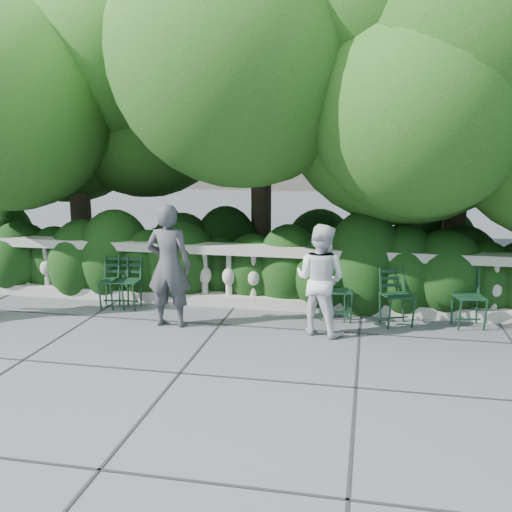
% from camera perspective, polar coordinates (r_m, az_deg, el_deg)
% --- Properties ---
extents(ground, '(90.00, 90.00, 0.00)m').
position_cam_1_polar(ground, '(7.51, -1.52, -9.00)').
color(ground, '#494B50').
rests_on(ground, ground).
extents(balustrade, '(12.00, 0.44, 1.00)m').
position_cam_1_polar(balustrade, '(9.06, 1.00, -2.19)').
color(balustrade, '#9E998E').
rests_on(balustrade, ground).
extents(shrub_hedge, '(15.00, 2.60, 1.70)m').
position_cam_1_polar(shrub_hedge, '(10.32, 2.19, -3.27)').
color(shrub_hedge, black).
rests_on(shrub_hedge, ground).
extents(tree_canopy, '(15.04, 6.52, 6.78)m').
position_cam_1_polar(tree_canopy, '(10.18, 6.58, 18.94)').
color(tree_canopy, '#3F3023').
rests_on(tree_canopy, ground).
extents(chair_a, '(0.52, 0.55, 0.84)m').
position_cam_1_polar(chair_a, '(9.30, -14.14, -5.29)').
color(chair_a, black).
rests_on(chair_a, ground).
extents(chair_b, '(0.47, 0.51, 0.84)m').
position_cam_1_polar(chair_b, '(9.23, -13.06, -5.36)').
color(chair_b, black).
rests_on(chair_b, ground).
extents(chair_c, '(0.49, 0.52, 0.84)m').
position_cam_1_polar(chair_c, '(8.55, 7.63, -6.52)').
color(chair_c, black).
rests_on(chair_c, ground).
extents(chair_d, '(0.52, 0.56, 0.84)m').
position_cam_1_polar(chair_d, '(8.65, 20.68, -6.98)').
color(chair_d, black).
rests_on(chair_d, ground).
extents(chair_e, '(0.52, 0.55, 0.84)m').
position_cam_1_polar(chair_e, '(8.49, 8.21, -6.68)').
color(chair_e, black).
rests_on(chair_e, ground).
extents(chair_f, '(0.59, 0.61, 0.84)m').
position_cam_1_polar(chair_f, '(8.43, 14.20, -7.05)').
color(chair_f, black).
rests_on(chair_f, ground).
extents(person_woman_grey, '(0.66, 0.44, 1.77)m').
position_cam_1_polar(person_woman_grey, '(8.18, -8.71, -0.96)').
color(person_woman_grey, '#39383D').
rests_on(person_woman_grey, ground).
extents(person_casual_man, '(0.90, 0.81, 1.53)m').
position_cam_1_polar(person_casual_man, '(7.84, 6.44, -2.34)').
color(person_casual_man, silver).
rests_on(person_casual_man, ground).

